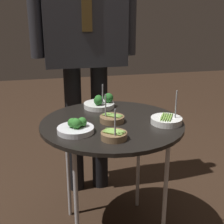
{
  "coord_description": "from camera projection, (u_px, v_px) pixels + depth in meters",
  "views": [
    {
      "loc": [
        -0.31,
        -1.38,
        1.18
      ],
      "look_at": [
        0.0,
        0.0,
        0.7
      ],
      "focal_mm": 50.0,
      "sensor_mm": 36.0,
      "label": 1
    }
  ],
  "objects": [
    {
      "name": "serving_cart",
      "position": [
        112.0,
        130.0,
        1.52
      ],
      "size": [
        0.69,
        0.69,
        0.65
      ],
      "color": "black",
      "rests_on": "ground_plane"
    },
    {
      "name": "bowl_asparagus_center",
      "position": [
        112.0,
        118.0,
        1.51
      ],
      "size": [
        0.12,
        0.12,
        0.14
      ],
      "color": "brown",
      "rests_on": "serving_cart"
    },
    {
      "name": "bowl_broccoli_far_rim",
      "position": [
        76.0,
        128.0,
        1.38
      ],
      "size": [
        0.16,
        0.16,
        0.07
      ],
      "color": "silver",
      "rests_on": "serving_cart"
    },
    {
      "name": "bowl_asparagus_front_right",
      "position": [
        166.0,
        120.0,
        1.48
      ],
      "size": [
        0.15,
        0.15,
        0.16
      ],
      "color": "white",
      "rests_on": "serving_cart"
    },
    {
      "name": "bowl_broccoli_back_left",
      "position": [
        100.0,
        103.0,
        1.71
      ],
      "size": [
        0.17,
        0.17,
        0.14
      ],
      "color": "white",
      "rests_on": "serving_cart"
    },
    {
      "name": "bowl_asparagus_mid_left",
      "position": [
        114.0,
        135.0,
        1.31
      ],
      "size": [
        0.11,
        0.11,
        0.14
      ],
      "color": "brown",
      "rests_on": "serving_cart"
    },
    {
      "name": "waiter_figure",
      "position": [
        84.0,
        24.0,
        1.82
      ],
      "size": [
        0.63,
        0.24,
        1.71
      ],
      "color": "black",
      "rests_on": "ground_plane"
    }
  ]
}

